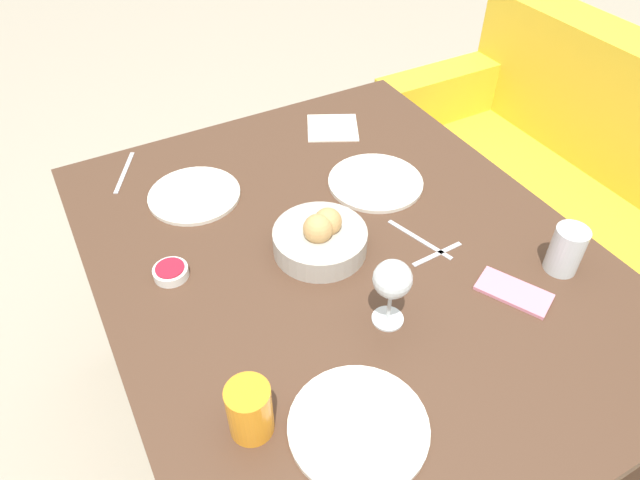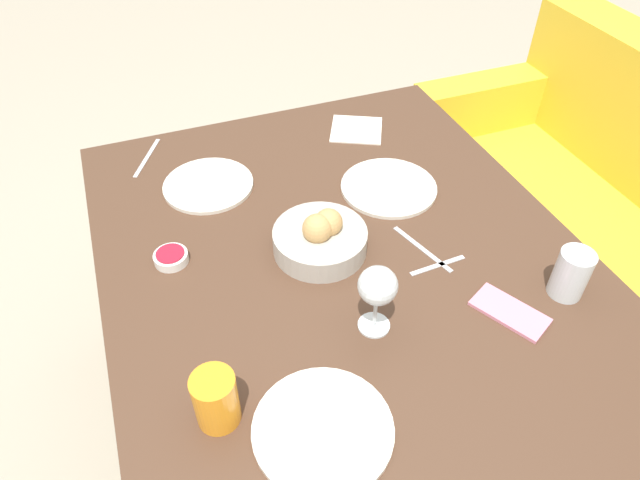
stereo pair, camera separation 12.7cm
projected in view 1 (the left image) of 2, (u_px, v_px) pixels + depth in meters
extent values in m
plane|color=#A89E89|center=(338.00, 421.00, 1.78)|extent=(10.00, 10.00, 0.00)
cube|color=#4C3323|center=(345.00, 259.00, 1.29)|extent=(1.30, 1.05, 0.03)
cube|color=#4C3323|center=(111.00, 275.00, 1.76)|extent=(0.06, 0.06, 0.70)
cube|color=#4C3323|center=(371.00, 185.00, 2.09)|extent=(0.06, 0.06, 0.70)
cube|color=gold|center=(571.00, 254.00, 2.04)|extent=(1.60, 0.70, 0.40)
cube|color=gold|center=(448.00, 132.00, 2.44)|extent=(0.14, 0.70, 0.60)
cylinder|color=#B2ADA3|center=(320.00, 241.00, 1.27)|extent=(0.21, 0.21, 0.05)
sphere|color=tan|center=(318.00, 229.00, 1.23)|extent=(0.07, 0.07, 0.07)
sphere|color=tan|center=(328.00, 222.00, 1.25)|extent=(0.06, 0.06, 0.06)
cylinder|color=silver|center=(194.00, 195.00, 1.42)|extent=(0.23, 0.23, 0.01)
cylinder|color=silver|center=(358.00, 427.00, 0.96)|extent=(0.24, 0.24, 0.01)
cylinder|color=silver|center=(375.00, 182.00, 1.46)|extent=(0.24, 0.24, 0.01)
cylinder|color=orange|center=(250.00, 410.00, 0.93)|extent=(0.08, 0.08, 0.11)
cylinder|color=silver|center=(566.00, 250.00, 1.21)|extent=(0.07, 0.07, 0.11)
cylinder|color=silver|center=(388.00, 319.00, 1.14)|extent=(0.06, 0.06, 0.00)
cylinder|color=silver|center=(389.00, 306.00, 1.11)|extent=(0.01, 0.01, 0.07)
sphere|color=silver|center=(393.00, 279.00, 1.06)|extent=(0.08, 0.08, 0.08)
cylinder|color=white|center=(171.00, 272.00, 1.22)|extent=(0.08, 0.08, 0.02)
cylinder|color=#A3192D|center=(170.00, 268.00, 1.21)|extent=(0.06, 0.06, 0.00)
cube|color=#B7B7BC|center=(124.00, 172.00, 1.50)|extent=(0.16, 0.10, 0.00)
cube|color=#B7B7BC|center=(419.00, 239.00, 1.31)|extent=(0.18, 0.06, 0.00)
cube|color=#B7B7BC|center=(437.00, 254.00, 1.27)|extent=(0.02, 0.14, 0.00)
cube|color=silver|center=(333.00, 128.00, 1.66)|extent=(0.19, 0.19, 0.00)
cube|color=pink|center=(514.00, 292.00, 1.19)|extent=(0.17, 0.13, 0.01)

